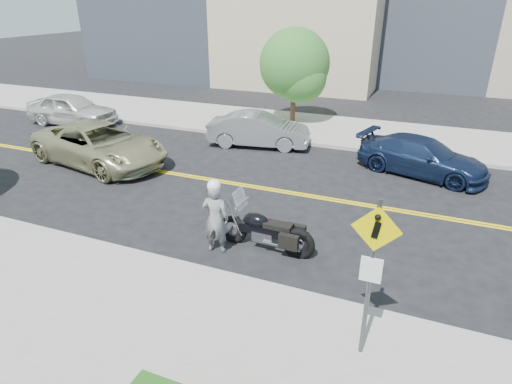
{
  "coord_description": "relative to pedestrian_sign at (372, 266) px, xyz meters",
  "views": [
    {
      "loc": [
        4.64,
        -12.34,
        5.89
      ],
      "look_at": [
        0.77,
        -2.8,
        1.2
      ],
      "focal_mm": 30.0,
      "sensor_mm": 36.0,
      "label": 1
    }
  ],
  "objects": [
    {
      "name": "suv",
      "position": [
        -10.96,
        6.15,
        -1.17
      ],
      "size": [
        6.08,
        3.67,
        1.58
      ],
      "primitive_type": "imported",
      "rotation": [
        0.0,
        0.0,
        1.38
      ],
      "color": "tan",
      "rests_on": "ground"
    },
    {
      "name": "sidewalk_far",
      "position": [
        -4.2,
        13.81,
        -1.89
      ],
      "size": [
        60.0,
        5.0,
        0.15
      ],
      "primitive_type": "cube",
      "color": "#9E9B91",
      "rests_on": "ground_plane"
    },
    {
      "name": "motorcyclist",
      "position": [
        -3.99,
        2.23,
        -0.98
      ],
      "size": [
        0.74,
        0.55,
        1.97
      ],
      "rotation": [
        0.0,
        0.0,
        3.3
      ],
      "color": "silver",
      "rests_on": "ground"
    },
    {
      "name": "sidewalk_near",
      "position": [
        -4.2,
        -1.19,
        -1.89
      ],
      "size": [
        60.0,
        5.0,
        0.15
      ],
      "primitive_type": "cube",
      "color": "#9E9B91",
      "rests_on": "ground_plane"
    },
    {
      "name": "parked_car_white",
      "position": [
        -16.14,
        10.18,
        -1.18
      ],
      "size": [
        4.67,
        2.09,
        1.56
      ],
      "primitive_type": "imported",
      "rotation": [
        0.0,
        0.0,
        1.63
      ],
      "color": "silver",
      "rests_on": "ground"
    },
    {
      "name": "tree_far_a",
      "position": [
        -5.9,
        14.53,
        0.99
      ],
      "size": [
        3.41,
        3.41,
        4.66
      ],
      "rotation": [
        0.0,
        0.0,
        0.25
      ],
      "color": "#382619",
      "rests_on": "ground"
    },
    {
      "name": "pedestrian_sign",
      "position": [
        0.0,
        0.0,
        0.0
      ],
      "size": [
        0.78,
        0.08,
        3.0
      ],
      "color": "#4C4C51",
      "rests_on": "sidewalk_near"
    },
    {
      "name": "motorcycle",
      "position": [
        -2.87,
        2.79,
        -1.2
      ],
      "size": [
        2.53,
        0.84,
        1.53
      ],
      "primitive_type": null,
      "rotation": [
        0.0,
        0.0,
        -0.03
      ],
      "color": "black",
      "rests_on": "ground"
    },
    {
      "name": "parked_car_blue",
      "position": [
        0.52,
        9.7,
        -1.3
      ],
      "size": [
        4.93,
        3.08,
        1.33
      ],
      "primitive_type": "imported",
      "rotation": [
        0.0,
        0.0,
        1.28
      ],
      "color": "#19284C",
      "rests_on": "ground"
    },
    {
      "name": "parked_car_silver",
      "position": [
        -6.15,
        10.51,
        -1.25
      ],
      "size": [
        4.54,
        2.27,
        1.43
      ],
      "primitive_type": "imported",
      "rotation": [
        0.0,
        0.0,
        1.75
      ],
      "color": "#93959A",
      "rests_on": "ground"
    },
    {
      "name": "ground_plane",
      "position": [
        -4.2,
        6.31,
        -1.96
      ],
      "size": [
        120.0,
        120.0,
        0.0
      ],
      "primitive_type": "plane",
      "color": "black",
      "rests_on": "ground"
    }
  ]
}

